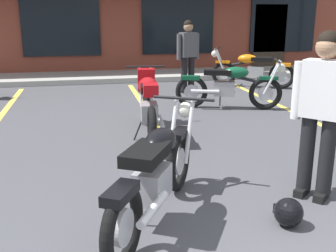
% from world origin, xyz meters
% --- Properties ---
extents(ground_plane, '(80.00, 80.00, 0.00)m').
position_xyz_m(ground_plane, '(0.00, 3.44, 0.00)').
color(ground_plane, '#47474C').
extents(sidewalk_kerb, '(22.00, 1.80, 0.14)m').
position_xyz_m(sidewalk_kerb, '(0.00, 10.56, 0.07)').
color(sidewalk_kerb, '#A8A59E').
rests_on(sidewalk_kerb, ground_plane).
extents(brick_storefront_building, '(17.47, 6.28, 3.47)m').
position_xyz_m(brick_storefront_building, '(0.00, 14.05, 1.74)').
color(brick_storefront_building, brown).
rests_on(brick_storefront_building, ground_plane).
extents(painted_stall_lines, '(10.98, 4.80, 0.01)m').
position_xyz_m(painted_stall_lines, '(-0.00, 6.96, 0.00)').
color(painted_stall_lines, '#DBCC4C').
rests_on(painted_stall_lines, ground_plane).
extents(motorcycle_foreground_classic, '(1.29, 1.90, 0.98)m').
position_xyz_m(motorcycle_foreground_classic, '(-0.59, 2.13, 0.46)').
color(motorcycle_foreground_classic, black).
rests_on(motorcycle_foreground_classic, ground_plane).
extents(motorcycle_red_sportbike, '(2.04, 0.99, 0.98)m').
position_xyz_m(motorcycle_red_sportbike, '(1.60, 6.27, 0.46)').
color(motorcycle_red_sportbike, black).
rests_on(motorcycle_red_sportbike, ground_plane).
extents(motorcycle_black_cruiser, '(1.91, 1.27, 0.98)m').
position_xyz_m(motorcycle_black_cruiser, '(2.98, 8.44, 0.46)').
color(motorcycle_black_cruiser, black).
rests_on(motorcycle_black_cruiser, ground_plane).
extents(motorcycle_orange_scrambler, '(0.69, 2.11, 0.98)m').
position_xyz_m(motorcycle_orange_scrambler, '(-0.23, 4.82, 0.53)').
color(motorcycle_orange_scrambler, black).
rests_on(motorcycle_orange_scrambler, ground_plane).
extents(person_by_back_row, '(0.47, 0.52, 1.68)m').
position_xyz_m(person_by_back_row, '(1.08, 2.30, 0.95)').
color(person_by_back_row, black).
rests_on(person_by_back_row, ground_plane).
extents(person_near_building, '(0.60, 0.36, 1.68)m').
position_xyz_m(person_near_building, '(1.23, 8.08, 0.95)').
color(person_near_building, black).
rests_on(person_near_building, ground_plane).
extents(helmet_on_pavement, '(0.26, 0.26, 0.26)m').
position_xyz_m(helmet_on_pavement, '(0.53, 1.79, 0.13)').
color(helmet_on_pavement, black).
rests_on(helmet_on_pavement, ground_plane).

